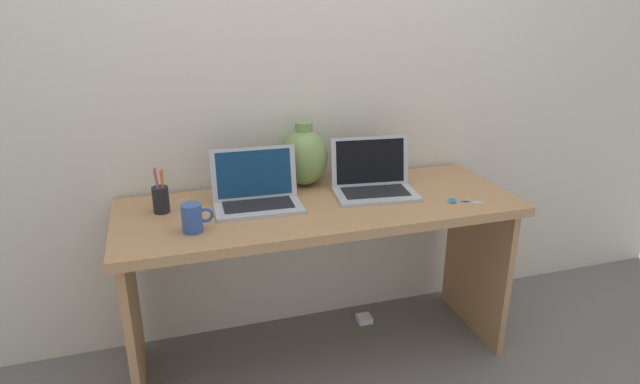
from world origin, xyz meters
The scene contains 10 objects.
ground_plane centered at (0.00, 0.00, 0.00)m, with size 6.00×6.00×0.00m, color slate.
back_wall centered at (0.00, 0.34, 1.20)m, with size 4.40×0.04×2.40m, color beige.
desk centered at (0.00, 0.00, 0.60)m, with size 1.66×0.61×0.75m.
laptop_left centered at (-0.25, 0.06, 0.81)m, with size 0.36×0.24×0.23m.
laptop_right centered at (0.26, 0.07, 0.81)m, with size 0.37×0.28×0.23m.
green_vase centered at (0.00, 0.24, 0.88)m, with size 0.21×0.21×0.29m.
coffee_mug centered at (-0.53, -0.13, 0.81)m, with size 0.12×0.08×0.11m.
pen_cup centered at (-0.63, 0.10, 0.81)m, with size 0.06×0.06×0.19m.
scissors centered at (0.56, -0.16, 0.76)m, with size 0.14×0.10×0.01m.
power_brick centered at (0.29, 0.18, 0.01)m, with size 0.07×0.07×0.03m, color white.
Camera 1 is at (-0.61, -2.01, 1.60)m, focal length 30.52 mm.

